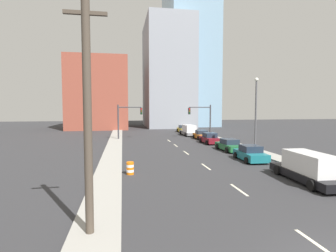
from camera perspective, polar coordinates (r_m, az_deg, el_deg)
sidewalk_left at (r=51.22m, az=-11.08°, el=-1.71°), size 2.04×89.49×0.13m
sidewalk_right at (r=53.40m, az=6.64°, el=-1.44°), size 2.04×89.49×0.13m
lane_stripe_at_2m at (r=11.91m, az=29.73°, el=-21.50°), size 0.16×2.40×0.01m
lane_stripe_at_9m at (r=17.13m, az=15.17°, el=-13.23°), size 0.16×2.40×0.01m
lane_stripe_at_15m at (r=22.93m, az=8.27°, el=-8.75°), size 0.16×2.40×0.01m
lane_stripe_at_22m at (r=29.66m, az=3.96°, el=-5.82°), size 0.16×2.40×0.01m
lane_stripe_at_28m at (r=35.30m, az=1.68°, el=-4.25°), size 0.16×2.40×0.01m
lane_stripe_at_33m at (r=40.34m, az=0.21°, el=-3.22°), size 0.16×2.40×0.01m
building_brick_left at (r=67.91m, az=-14.80°, el=6.72°), size 14.00×16.00×16.99m
building_office_center at (r=73.18m, az=-0.17°, el=11.05°), size 12.00×20.00×28.21m
building_glass_right at (r=79.43m, az=4.57°, el=14.71°), size 13.00×20.00×39.82m
traffic_signal_left at (r=42.38m, az=-9.20°, el=1.95°), size 3.96×0.35×5.56m
traffic_signal_right at (r=44.46m, az=7.77°, el=2.06°), size 3.96×0.35×5.56m
utility_pole_left_near at (r=10.45m, az=-17.12°, el=2.54°), size 1.60×0.32×9.34m
traffic_barrel at (r=20.25m, az=-8.24°, el=-9.08°), size 0.56×0.56×0.95m
street_lamp at (r=32.41m, az=18.58°, el=3.59°), size 0.44×0.44×8.55m
box_truck_black at (r=20.25m, az=28.21°, el=-8.09°), size 2.49×6.41×2.03m
sedan_teal at (r=26.35m, az=17.52°, el=-5.76°), size 2.32×4.32×1.48m
sedan_green at (r=31.69m, az=13.23°, el=-4.11°), size 2.23×4.66×1.41m
sedan_maroon at (r=37.67m, az=9.09°, el=-2.72°), size 2.22×4.27×1.53m
sedan_orange at (r=42.79m, az=7.28°, el=-1.96°), size 2.12×4.46×1.45m
box_truck_gray at (r=48.38m, az=4.54°, el=-0.95°), size 2.37×6.11×1.93m
sedan_yellow at (r=54.65m, az=3.37°, el=-0.66°), size 2.20×4.80×1.48m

